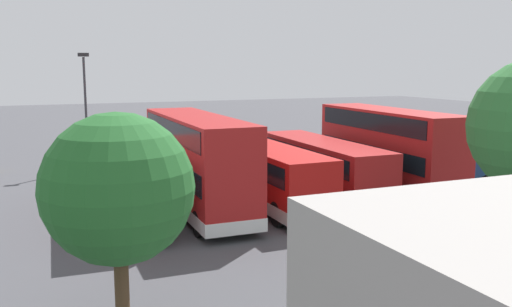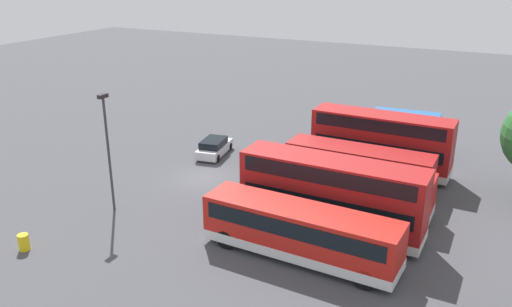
% 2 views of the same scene
% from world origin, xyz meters
% --- Properties ---
extents(ground_plane, '(140.00, 140.00, 0.00)m').
position_xyz_m(ground_plane, '(0.00, 0.00, 0.00)').
color(ground_plane, '#47474C').
extents(bus_double_decker_near_end, '(2.81, 10.50, 4.55)m').
position_xyz_m(bus_double_decker_near_end, '(-7.30, 11.26, 2.45)').
color(bus_double_decker_near_end, '#A51919').
rests_on(bus_double_decker_near_end, ground).
extents(bus_single_deck_second, '(2.69, 10.35, 2.95)m').
position_xyz_m(bus_single_deck_second, '(-3.58, 10.68, 1.62)').
color(bus_single_deck_second, '#A51919').
rests_on(bus_single_deck_second, ground).
extents(bus_single_deck_third, '(2.70, 11.68, 2.95)m').
position_xyz_m(bus_single_deck_third, '(-0.05, 10.55, 1.62)').
color(bus_single_deck_third, '#B71411').
rests_on(bus_single_deck_third, ground).
extents(bus_double_decker_fourth, '(2.73, 11.01, 4.55)m').
position_xyz_m(bus_double_decker_fourth, '(3.43, 11.06, 2.45)').
color(bus_double_decker_fourth, '#A51919').
rests_on(bus_double_decker_fourth, ground).
extents(bus_single_deck_fifth, '(3.04, 11.05, 2.95)m').
position_xyz_m(bus_single_deck_fifth, '(7.03, 10.58, 1.62)').
color(bus_single_deck_fifth, red).
rests_on(bus_single_deck_fifth, ground).
extents(box_truck_blue, '(3.05, 7.67, 3.20)m').
position_xyz_m(box_truck_blue, '(-13.24, 11.00, 1.71)').
color(box_truck_blue, '#235999').
rests_on(box_truck_blue, ground).
extents(car_hatchback_silver, '(4.48, 2.51, 1.43)m').
position_xyz_m(car_hatchback_silver, '(-4.62, -1.87, 0.70)').
color(car_hatchback_silver, silver).
rests_on(car_hatchback_silver, ground).
extents(lamp_post_tall, '(0.70, 0.30, 7.72)m').
position_xyz_m(lamp_post_tall, '(7.08, -2.43, 4.54)').
color(lamp_post_tall, '#38383D').
rests_on(lamp_post_tall, ground).
extents(tree_midright, '(3.74, 3.74, 5.80)m').
position_xyz_m(tree_midright, '(8.87, 22.59, 3.91)').
color(tree_midright, '#4C3823').
rests_on(tree_midright, ground).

